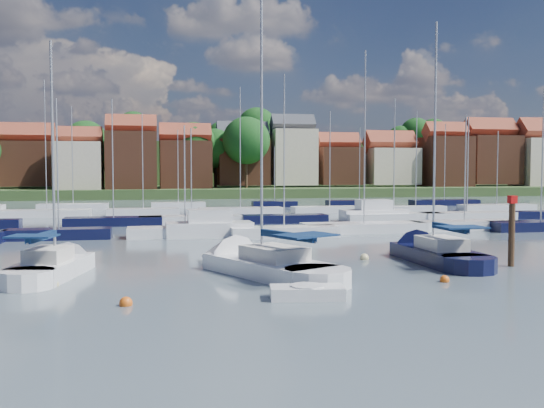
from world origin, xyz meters
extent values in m
plane|color=#4A5A64|center=(0.00, 40.00, 0.00)|extent=(260.00, 260.00, 0.00)
cube|color=white|center=(-15.02, 3.16, 0.25)|extent=(3.79, 6.46, 1.20)
cone|color=white|center=(-14.19, 6.85, 0.25)|extent=(3.11, 3.42, 2.52)
cylinder|color=white|center=(-15.68, 0.21, 0.25)|extent=(3.01, 3.01, 1.20)
cube|color=beige|center=(-15.11, 2.75, 1.20)|extent=(2.28, 2.85, 0.70)
cylinder|color=#B2B2B7|center=(-14.92, 3.57, 6.46)|extent=(0.14, 0.14, 11.21)
cylinder|color=#B2B2B7|center=(-15.29, 1.93, 2.05)|extent=(0.83, 3.30, 0.10)
cube|color=#0E2348|center=(-15.29, 1.93, 2.20)|extent=(0.99, 3.18, 0.35)
cube|color=#0E2348|center=(-15.53, 0.86, 2.35)|extent=(2.42, 1.95, 0.08)
cube|color=white|center=(-4.08, 1.44, 0.25)|extent=(6.31, 8.37, 1.20)
cone|color=white|center=(-6.21, 5.78, 0.25)|extent=(4.56, 4.80, 3.23)
cylinder|color=white|center=(-2.37, -2.04, 0.25)|extent=(4.32, 4.32, 1.20)
cube|color=beige|center=(-3.84, 0.95, 1.20)|extent=(3.45, 3.89, 0.70)
cylinder|color=#B2B2B7|center=(-4.31, 1.92, 8.02)|extent=(0.14, 0.14, 14.34)
cylinder|color=#B2B2B7|center=(-3.36, -0.01, 2.05)|extent=(1.99, 3.90, 0.10)
cube|color=#0E2348|center=(-3.36, -0.01, 2.20)|extent=(2.07, 3.80, 0.35)
cube|color=#0E2348|center=(-2.75, -1.26, 2.35)|extent=(3.31, 2.95, 0.08)
cube|color=black|center=(6.55, 3.65, 0.25)|extent=(3.08, 7.08, 1.20)
cone|color=black|center=(6.45, 8.04, 0.25)|extent=(3.00, 3.47, 2.92)
cylinder|color=black|center=(6.63, 0.15, 0.25)|extent=(2.99, 2.99, 1.20)
cube|color=beige|center=(6.56, 3.17, 1.20)|extent=(2.11, 2.97, 0.70)
cylinder|color=#B2B2B7|center=(6.54, 4.14, 7.49)|extent=(0.14, 0.14, 13.29)
cylinder|color=#B2B2B7|center=(6.58, 2.19, 2.05)|extent=(0.19, 3.90, 0.10)
cube|color=#0E2348|center=(6.58, 2.19, 2.20)|extent=(0.38, 3.71, 0.35)
cube|color=#0E2348|center=(6.61, 0.92, 2.35)|extent=(2.52, 1.81, 0.08)
cube|color=white|center=(-3.55, -4.56, 0.22)|extent=(3.31, 1.90, 0.61)
cylinder|color=white|center=(-3.55, -4.56, 0.39)|extent=(1.45, 1.45, 0.39)
cylinder|color=#4C331E|center=(10.00, 1.47, 0.75)|extent=(0.36, 0.36, 6.00)
cube|color=red|center=(10.00, 1.47, 3.80)|extent=(0.40, 0.40, 0.44)
sphere|color=#D85914|center=(-11.06, -4.40, 0.00)|extent=(0.53, 0.53, 0.53)
sphere|color=#D85914|center=(-4.02, -1.63, 0.00)|extent=(0.43, 0.43, 0.43)
sphere|color=#D85914|center=(4.02, -2.19, 0.00)|extent=(0.46, 0.46, 0.46)
sphere|color=beige|center=(2.72, 5.53, 0.00)|extent=(0.55, 0.55, 0.55)
sphere|color=beige|center=(-14.51, 0.41, 0.00)|extent=(0.43, 0.43, 0.43)
cube|color=black|center=(-17.11, 20.54, 0.35)|extent=(8.01, 2.24, 1.00)
cylinder|color=#B2B2B7|center=(-17.11, 20.54, 5.93)|extent=(0.12, 0.12, 10.16)
cube|color=white|center=(-7.27, 20.20, 0.35)|extent=(9.22, 2.58, 1.00)
cylinder|color=#B2B2B7|center=(-7.27, 20.20, 4.94)|extent=(0.12, 0.12, 8.18)
cube|color=white|center=(0.63, 18.61, 0.35)|extent=(8.78, 2.46, 1.00)
cylinder|color=#B2B2B7|center=(0.63, 18.61, 6.38)|extent=(0.12, 0.12, 11.06)
cube|color=white|center=(8.23, 20.67, 0.35)|extent=(10.79, 3.02, 1.00)
cylinder|color=#B2B2B7|center=(8.23, 20.67, 8.29)|extent=(0.12, 0.12, 14.87)
cube|color=white|center=(17.98, 21.03, 0.35)|extent=(10.13, 2.84, 1.00)
cylinder|color=#B2B2B7|center=(17.98, 21.03, 5.65)|extent=(0.12, 0.12, 9.59)
cube|color=black|center=(24.42, 19.12, 0.35)|extent=(9.52, 2.67, 1.00)
cylinder|color=#B2B2B7|center=(24.42, 19.12, 6.73)|extent=(0.12, 0.12, 11.77)
cube|color=white|center=(-5.31, 20.00, 0.50)|extent=(7.00, 2.60, 1.40)
cube|color=white|center=(-5.31, 20.00, 1.60)|extent=(3.50, 2.20, 1.30)
cube|color=black|center=(-13.55, 31.64, 0.35)|extent=(9.30, 2.60, 1.00)
cylinder|color=#B2B2B7|center=(-13.55, 31.64, 6.59)|extent=(0.12, 0.12, 11.48)
cube|color=white|center=(-5.94, 32.01, 0.35)|extent=(10.40, 2.91, 1.00)
cylinder|color=#B2B2B7|center=(-5.94, 32.01, 5.24)|extent=(0.12, 0.12, 8.77)
cube|color=black|center=(3.48, 31.28, 0.35)|extent=(8.80, 2.46, 1.00)
cylinder|color=#B2B2B7|center=(3.48, 31.28, 8.01)|extent=(0.12, 0.12, 14.33)
cube|color=white|center=(15.40, 31.16, 0.35)|extent=(10.73, 3.00, 1.00)
cylinder|color=#B2B2B7|center=(15.40, 31.16, 6.92)|extent=(0.12, 0.12, 12.14)
cube|color=white|center=(23.82, 30.97, 0.35)|extent=(10.48, 2.93, 1.00)
cylinder|color=#B2B2B7|center=(23.82, 30.97, 5.99)|extent=(0.12, 0.12, 10.28)
cube|color=black|center=(32.94, 31.07, 0.35)|extent=(6.84, 1.91, 1.00)
cylinder|color=#B2B2B7|center=(32.94, 31.07, 5.26)|extent=(0.12, 0.12, 8.82)
cube|color=white|center=(13.46, 32.00, 0.50)|extent=(7.00, 2.60, 1.40)
cube|color=white|center=(13.46, 32.00, 1.60)|extent=(3.50, 2.20, 1.30)
cube|color=white|center=(-21.71, 44.21, 0.35)|extent=(9.71, 2.72, 1.00)
cylinder|color=#B2B2B7|center=(-21.71, 44.21, 8.29)|extent=(0.12, 0.12, 14.88)
cube|color=white|center=(-10.84, 44.51, 0.35)|extent=(8.49, 2.38, 1.00)
cylinder|color=#B2B2B7|center=(-10.84, 44.51, 6.51)|extent=(0.12, 0.12, 11.31)
cube|color=white|center=(0.79, 43.78, 0.35)|extent=(10.16, 2.85, 1.00)
cylinder|color=#B2B2B7|center=(0.79, 43.78, 8.15)|extent=(0.12, 0.12, 14.59)
cube|color=white|center=(12.17, 43.90, 0.35)|extent=(9.53, 2.67, 1.00)
cylinder|color=#B2B2B7|center=(12.17, 43.90, 6.81)|extent=(0.12, 0.12, 11.91)
cube|color=white|center=(23.16, 42.50, 0.35)|extent=(7.62, 2.13, 1.00)
cylinder|color=#B2B2B7|center=(23.16, 42.50, 6.91)|extent=(0.12, 0.12, 12.13)
cube|color=white|center=(35.22, 43.59, 0.35)|extent=(10.17, 2.85, 1.00)
cylinder|color=#B2B2B7|center=(35.22, 43.59, 5.72)|extent=(0.12, 0.12, 9.73)
cube|color=white|center=(-20.26, 56.56, 0.35)|extent=(9.24, 2.59, 1.00)
cylinder|color=#B2B2B7|center=(-20.26, 56.56, 7.43)|extent=(0.12, 0.12, 13.17)
cube|color=white|center=(-6.08, 57.30, 0.35)|extent=(7.57, 2.12, 1.00)
cylinder|color=#B2B2B7|center=(-6.08, 57.30, 5.97)|extent=(0.12, 0.12, 10.24)
cube|color=black|center=(7.88, 57.47, 0.35)|extent=(6.58, 1.84, 1.00)
cylinder|color=#B2B2B7|center=(7.88, 57.47, 4.85)|extent=(0.12, 0.12, 8.01)
cube|color=black|center=(20.94, 57.40, 0.35)|extent=(9.92, 2.78, 1.00)
cylinder|color=#B2B2B7|center=(20.94, 57.40, 6.31)|extent=(0.12, 0.12, 10.92)
cube|color=black|center=(34.28, 56.37, 0.35)|extent=(10.55, 2.95, 1.00)
cylinder|color=#B2B2B7|center=(34.28, 56.37, 6.61)|extent=(0.12, 0.12, 11.51)
cube|color=#384B25|center=(0.00, 117.00, 0.30)|extent=(200.00, 70.00, 3.00)
cube|color=#384B25|center=(0.00, 142.00, 5.00)|extent=(200.00, 60.00, 14.00)
cube|color=brown|center=(-33.65, 97.79, 6.56)|extent=(10.37, 9.97, 8.73)
cube|color=brown|center=(-33.65, 97.79, 12.20)|extent=(10.57, 5.13, 5.13)
cube|color=beige|center=(-22.74, 89.00, 6.08)|extent=(8.09, 8.80, 8.96)
cube|color=brown|center=(-22.74, 89.00, 11.55)|extent=(8.25, 4.00, 4.00)
cube|color=brown|center=(-13.35, 89.94, 7.08)|extent=(9.36, 10.17, 10.97)
cube|color=brown|center=(-13.35, 89.94, 13.72)|extent=(9.54, 4.63, 4.63)
cube|color=brown|center=(-3.04, 91.65, 6.31)|extent=(9.90, 8.56, 9.42)
cube|color=brown|center=(-3.04, 91.65, 12.23)|extent=(10.10, 4.90, 4.90)
cube|color=brown|center=(9.10, 96.65, 6.95)|extent=(10.59, 8.93, 9.49)
cube|color=#383A42|center=(9.10, 96.65, 12.99)|extent=(10.80, 5.24, 5.24)
cube|color=beige|center=(19.71, 95.80, 8.02)|extent=(9.01, 8.61, 11.65)
cube|color=#383A42|center=(19.71, 95.80, 14.95)|extent=(9.19, 4.46, 4.46)
cube|color=brown|center=(30.17, 97.00, 6.20)|extent=(9.10, 9.34, 8.00)
cube|color=brown|center=(30.17, 97.00, 11.32)|extent=(9.28, 4.50, 4.50)
cube|color=beige|center=(41.95, 96.59, 6.14)|extent=(10.86, 9.59, 7.88)
cube|color=brown|center=(41.95, 96.59, 11.41)|extent=(11.07, 5.37, 5.37)
cube|color=brown|center=(53.76, 93.92, 7.09)|extent=(9.18, 9.96, 10.97)
cube|color=brown|center=(53.76, 93.92, 13.70)|extent=(9.36, 4.54, 4.54)
cube|color=brown|center=(65.18, 95.21, 7.58)|extent=(11.39, 9.67, 10.76)
cube|color=brown|center=(65.18, 95.21, 14.36)|extent=(11.62, 5.64, 5.64)
cylinder|color=#382619|center=(56.77, 115.51, 8.51)|extent=(0.50, 0.50, 4.47)
sphere|color=#1A5219|center=(56.77, 115.51, 14.58)|extent=(8.18, 8.18, 8.18)
cylinder|color=#382619|center=(3.46, 95.93, 3.83)|extent=(0.50, 0.50, 4.46)
sphere|color=#1A5219|center=(3.46, 95.93, 9.88)|extent=(8.15, 8.15, 8.15)
cylinder|color=#382619|center=(15.22, 113.68, 8.58)|extent=(0.50, 0.50, 5.15)
sphere|color=#1A5219|center=(15.22, 113.68, 15.56)|extent=(9.41, 9.41, 9.41)
cylinder|color=#382619|center=(-13.54, 116.31, 8.68)|extent=(0.50, 0.50, 4.56)
sphere|color=#1A5219|center=(-13.54, 116.31, 14.87)|extent=(8.34, 8.34, 8.34)
cylinder|color=#382619|center=(-23.24, 105.25, 4.18)|extent=(0.50, 0.50, 5.15)
sphere|color=#1A5219|center=(-23.24, 105.25, 11.17)|extent=(9.42, 9.42, 9.42)
cylinder|color=#382619|center=(-38.67, 107.32, 6.76)|extent=(0.50, 0.50, 3.42)
sphere|color=#1A5219|center=(-38.67, 107.32, 11.40)|extent=(6.26, 6.26, 6.26)
cylinder|color=#382619|center=(13.76, 104.71, 3.48)|extent=(0.50, 0.50, 3.77)
sphere|color=#1A5219|center=(13.76, 104.71, 8.60)|extent=(6.89, 6.89, 6.89)
cylinder|color=#382619|center=(9.05, 90.94, 4.21)|extent=(0.50, 0.50, 5.21)
sphere|color=#1A5219|center=(9.05, 90.94, 11.28)|extent=(9.53, 9.53, 9.53)
cylinder|color=#382619|center=(61.93, 101.62, 3.09)|extent=(0.50, 0.50, 2.97)
sphere|color=#1A5219|center=(61.93, 101.62, 7.12)|extent=(5.44, 5.44, 5.44)
cylinder|color=#382619|center=(-1.15, 93.75, 4.02)|extent=(0.50, 0.50, 4.84)
sphere|color=#1A5219|center=(-1.15, 93.75, 10.59)|extent=(8.85, 8.85, 8.85)
cylinder|color=#382619|center=(52.68, 115.72, 8.17)|extent=(0.50, 0.50, 3.72)
sphere|color=#1A5219|center=(52.68, 115.72, 13.21)|extent=(6.80, 6.80, 6.80)
cylinder|color=#382619|center=(54.05, 94.13, 3.62)|extent=(0.50, 0.50, 4.05)
sphere|color=#1A5219|center=(54.05, 94.13, 9.11)|extent=(7.40, 7.40, 7.40)
cylinder|color=#382619|center=(6.84, 113.29, 7.91)|extent=(0.50, 0.50, 3.93)
sphere|color=#1A5219|center=(6.84, 113.29, 13.24)|extent=(7.19, 7.19, 7.19)
cylinder|color=#382619|center=(30.65, 100.17, 3.51)|extent=(0.50, 0.50, 3.82)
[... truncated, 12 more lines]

